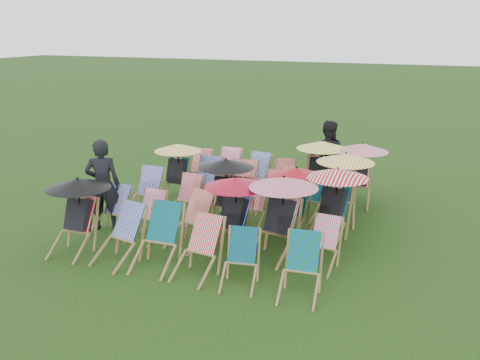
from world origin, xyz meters
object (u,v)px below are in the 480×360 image
at_px(deckchair_29, 358,173).
at_px(person_rear, 327,157).
at_px(deckchair_0, 75,214).
at_px(deckchair_5, 301,268).
at_px(person_left, 103,185).

bearing_deg(deckchair_29, person_rear, 142.22).
height_order(deckchair_0, deckchair_5, deckchair_0).
relative_size(deckchair_29, person_left, 0.76).
xyz_separation_m(deckchair_5, person_left, (-4.38, 1.18, 0.46)).
distance_m(deckchair_5, deckchair_29, 4.70).
distance_m(deckchair_0, deckchair_5, 4.16).
xyz_separation_m(deckchair_0, deckchair_5, (4.16, -0.03, -0.26)).
xyz_separation_m(person_left, person_rear, (3.49, 4.03, -0.03)).
bearing_deg(deckchair_29, deckchair_5, -96.22).
bearing_deg(deckchair_0, deckchair_5, -3.13).
height_order(deckchair_5, person_rear, person_rear).
bearing_deg(deckchair_0, person_rear, 55.10).
xyz_separation_m(deckchair_5, deckchair_29, (-0.05, 4.69, 0.28)).
relative_size(deckchair_5, person_rear, 0.51).
bearing_deg(person_rear, deckchair_5, 91.35).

